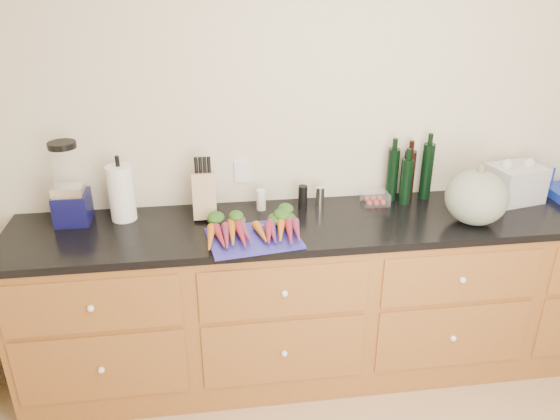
{
  "coord_description": "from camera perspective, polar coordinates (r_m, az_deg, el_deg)",
  "views": [
    {
      "loc": [
        -0.77,
        -1.2,
        2.17
      ],
      "look_at": [
        -0.44,
        1.2,
        1.06
      ],
      "focal_mm": 35.0,
      "sensor_mm": 36.0,
      "label": 1
    }
  ],
  "objects": [
    {
      "name": "canister_chrome",
      "position": [
        2.99,
        4.19,
        1.39
      ],
      "size": [
        0.05,
        0.05,
        0.11
      ],
      "primitive_type": "cylinder",
      "color": "white",
      "rests_on": "countertop"
    },
    {
      "name": "grocery_bag",
      "position": [
        3.32,
        23.32,
        2.59
      ],
      "size": [
        0.31,
        0.27,
        0.2
      ],
      "primitive_type": null,
      "rotation": [
        0.0,
        0.0,
        0.21
      ],
      "color": "silver",
      "rests_on": "countertop"
    },
    {
      "name": "knife_block",
      "position": [
        2.87,
        -7.92,
        1.55
      ],
      "size": [
        0.12,
        0.12,
        0.24
      ],
      "primitive_type": "cube",
      "color": "tan",
      "rests_on": "countertop"
    },
    {
      "name": "grinder_pepper",
      "position": [
        2.97,
        2.4,
        1.4
      ],
      "size": [
        0.05,
        0.05,
        0.13
      ],
      "primitive_type": "cylinder",
      "color": "black",
      "rests_on": "countertop"
    },
    {
      "name": "paper_towel",
      "position": [
        2.91,
        -16.24,
        1.71
      ],
      "size": [
        0.13,
        0.13,
        0.29
      ],
      "primitive_type": "cylinder",
      "color": "white",
      "rests_on": "countertop"
    },
    {
      "name": "tomato_box",
      "position": [
        3.06,
        9.92,
        1.21
      ],
      "size": [
        0.14,
        0.11,
        0.07
      ],
      "primitive_type": "cube",
      "color": "white",
      "rests_on": "countertop"
    },
    {
      "name": "squash",
      "position": [
        2.93,
        19.85,
        1.25
      ],
      "size": [
        0.31,
        0.31,
        0.28
      ],
      "primitive_type": "ellipsoid",
      "color": "slate",
      "rests_on": "countertop"
    },
    {
      "name": "countertop",
      "position": [
        2.9,
        8.41,
        -1.2
      ],
      "size": [
        3.64,
        0.62,
        0.04
      ],
      "primitive_type": "cube",
      "color": "black",
      "rests_on": "cabinets"
    },
    {
      "name": "blender_appliance",
      "position": [
        2.95,
        -21.17,
        2.14
      ],
      "size": [
        0.17,
        0.17,
        0.43
      ],
      "color": "#0E0E41",
      "rests_on": "countertop"
    },
    {
      "name": "grinder_salt",
      "position": [
        2.94,
        -1.98,
        1.07
      ],
      "size": [
        0.05,
        0.05,
        0.11
      ],
      "primitive_type": "cylinder",
      "color": "white",
      "rests_on": "countertop"
    },
    {
      "name": "cabinets",
      "position": [
        3.13,
        7.9,
        -8.98
      ],
      "size": [
        3.6,
        0.64,
        0.9
      ],
      "color": "brown",
      "rests_on": "ground"
    },
    {
      "name": "wall_back",
      "position": [
        3.06,
        7.21,
        7.87
      ],
      "size": [
        4.1,
        0.05,
        2.6
      ],
      "primitive_type": "cube",
      "color": "beige",
      "rests_on": "ground"
    },
    {
      "name": "bottles",
      "position": [
        3.12,
        13.31,
        3.55
      ],
      "size": [
        0.26,
        0.13,
        0.32
      ],
      "color": "black",
      "rests_on": "countertop"
    },
    {
      "name": "cutting_board",
      "position": [
        2.65,
        -2.78,
        -2.95
      ],
      "size": [
        0.48,
        0.39,
        0.01
      ],
      "primitive_type": "cube",
      "rotation": [
        0.0,
        0.0,
        0.14
      ],
      "color": "#2B289D",
      "rests_on": "countertop"
    },
    {
      "name": "carrots",
      "position": [
        2.68,
        -2.88,
        -1.9
      ],
      "size": [
        0.46,
        0.33,
        0.06
      ],
      "color": "#CA6617",
      "rests_on": "cutting_board"
    }
  ]
}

